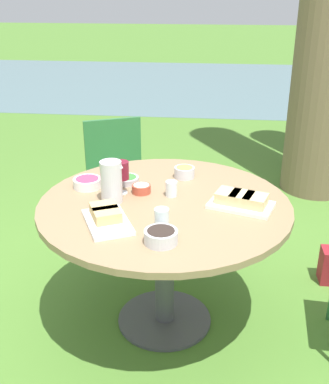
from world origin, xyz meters
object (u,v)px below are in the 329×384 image
at_px(chair_near_right, 117,169).
at_px(water_pitcher, 111,182).
at_px(wine_glass, 121,171).
at_px(dining_table, 164,221).

xyz_separation_m(chair_near_right, water_pitcher, (0.20, -1.10, 0.36)).
relative_size(water_pitcher, wine_glass, 1.22).
bearing_deg(water_pitcher, wine_glass, 74.00).
distance_m(chair_near_right, water_pitcher, 1.18).
bearing_deg(dining_table, wine_glass, 159.09).
relative_size(chair_near_right, water_pitcher, 3.94).
bearing_deg(chair_near_right, dining_table, -66.10).
bearing_deg(wine_glass, water_pitcher, -106.00).
bearing_deg(wine_glass, dining_table, -20.91).
distance_m(dining_table, chair_near_right, 1.19).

